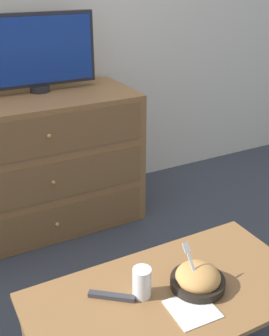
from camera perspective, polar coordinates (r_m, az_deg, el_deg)
name	(u,v)px	position (r m, az deg, el deg)	size (l,w,h in m)	color
ground_plane	(27,201)	(3.04, -14.31, -4.40)	(12.00, 12.00, 0.00)	#383D47
wall_back	(1,1)	(2.69, -17.58, 20.73)	(12.00, 0.05, 2.60)	silver
dresser	(39,164)	(2.59, -12.84, 0.59)	(1.18, 0.57, 0.82)	olive
tv	(36,52)	(2.52, -13.17, 15.11)	(0.69, 0.12, 0.44)	#232328
coffee_table	(170,304)	(1.63, 4.89, -17.87)	(1.03, 0.54, 0.41)	olive
takeout_bowl	(198,279)	(1.61, 8.56, -14.61)	(0.20, 0.20, 0.17)	black
drink_cup	(142,284)	(1.54, 1.00, -15.44)	(0.07, 0.07, 0.12)	white
napkin	(192,309)	(1.54, 7.84, -18.39)	(0.16, 0.16, 0.00)	white
remote_control	(112,296)	(1.56, -3.12, -16.96)	(0.15, 0.12, 0.02)	#38383D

